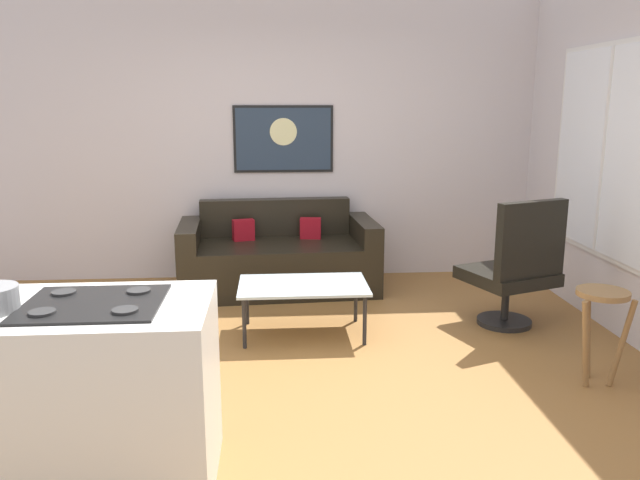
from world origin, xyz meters
TOP-DOWN VIEW (x-y plane):
  - ground at (0.00, 0.00)m, footprint 6.40×6.40m
  - back_wall at (0.00, 2.42)m, footprint 6.40×0.05m
  - couch at (0.02, 1.93)m, footprint 1.88×0.99m
  - coffee_table at (0.20, 0.71)m, footprint 0.98×0.61m
  - armchair at (1.86, 0.73)m, footprint 0.79×0.77m
  - bar_stool at (2.01, -0.30)m, footprint 0.36×0.36m
  - kitchen_counter at (-1.10, -1.16)m, footprint 1.59×0.72m
  - wall_painting at (0.09, 2.38)m, footprint 0.98×0.03m
  - window at (2.59, 0.90)m, footprint 0.03×1.62m

SIDE VIEW (x-z plane):
  - ground at x=0.00m, z-range -0.04..0.00m
  - couch at x=0.02m, z-range -0.12..0.70m
  - coffee_table at x=0.20m, z-range 0.17..0.57m
  - kitchen_counter at x=-1.10m, z-range -0.01..0.89m
  - bar_stool at x=2.01m, z-range 0.17..0.79m
  - armchair at x=1.86m, z-range -0.02..1.01m
  - window at x=2.59m, z-range 0.54..2.21m
  - wall_painting at x=0.09m, z-range 1.07..1.72m
  - back_wall at x=0.00m, z-range 0.00..2.80m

